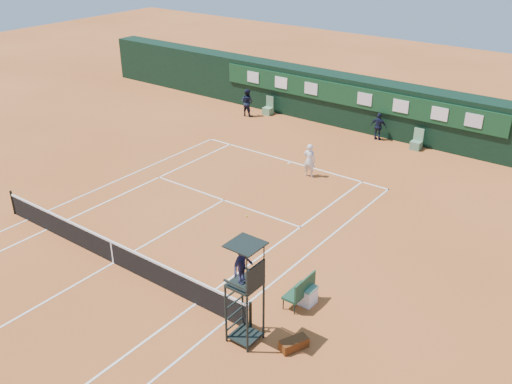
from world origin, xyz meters
TOP-DOWN VIEW (x-y plane):
  - ground at (0.00, 0.00)m, footprint 90.00×90.00m
  - court_lines at (0.00, 0.00)m, footprint 11.05×23.85m
  - tennis_net at (0.00, 0.00)m, footprint 12.90×0.10m
  - back_wall at (0.00, 18.74)m, footprint 40.00×1.65m
  - linesman_chair_left at (-5.50, 17.48)m, footprint 0.55×0.50m
  - linesman_chair_right at (4.50, 17.48)m, footprint 0.55×0.50m
  - umpire_chair at (6.49, -0.40)m, footprint 0.96×0.95m
  - player_bench at (6.93, 2.06)m, footprint 0.56×1.20m
  - tennis_bag at (7.91, 0.16)m, footprint 0.70×0.95m
  - cooler at (7.03, 2.25)m, footprint 0.57×0.57m
  - tennis_ball at (1.79, 5.79)m, footprint 0.07×0.07m
  - player at (1.68, 10.94)m, footprint 0.67×0.49m
  - ball_kid_left at (-6.41, 16.45)m, footprint 0.90×0.73m
  - ball_kid_right at (2.16, 17.54)m, footprint 0.96×0.47m

SIDE VIEW (x-z plane):
  - ground at x=0.00m, z-range 0.00..0.00m
  - court_lines at x=0.00m, z-range 0.00..0.01m
  - tennis_ball at x=1.79m, z-range 0.00..0.07m
  - tennis_bag at x=7.91m, z-range 0.00..0.33m
  - linesman_chair_left at x=-5.50m, z-range -0.26..0.89m
  - linesman_chair_right at x=4.50m, z-range -0.26..0.89m
  - cooler at x=7.03m, z-range 0.00..0.65m
  - tennis_net at x=0.00m, z-range -0.04..1.06m
  - player_bench at x=6.93m, z-range 0.05..1.15m
  - ball_kid_right at x=2.16m, z-range 0.00..1.58m
  - player at x=1.68m, z-range 0.00..1.69m
  - ball_kid_left at x=-6.41m, z-range 0.00..1.75m
  - back_wall at x=0.00m, z-range 0.01..3.01m
  - umpire_chair at x=6.49m, z-range 0.75..4.17m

